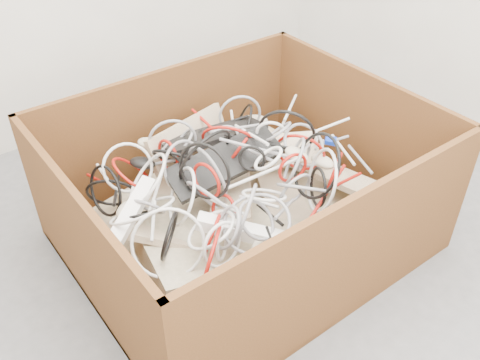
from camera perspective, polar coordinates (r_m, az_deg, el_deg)
ground at (r=2.07m, az=2.78°, el=-11.06°), size 3.00×3.00×0.00m
cardboard_box at (r=2.14m, az=-0.09°, el=-3.84°), size 1.31×1.09×0.60m
keyboard_pile at (r=2.12m, az=0.29°, el=0.55°), size 1.05×0.92×0.35m
mice_scatter at (r=2.00m, az=-0.62°, el=0.59°), size 0.84×0.76×0.21m
power_strip_left at (r=1.87m, az=-11.54°, el=-3.30°), size 0.26×0.20×0.12m
power_strip_right at (r=1.77m, az=0.02°, el=-5.44°), size 0.25×0.25×0.10m
vga_plug at (r=2.20m, az=9.71°, el=4.20°), size 0.06×0.06×0.03m
cable_tangle at (r=1.92m, az=-1.85°, el=0.02°), size 1.15×0.92×0.46m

